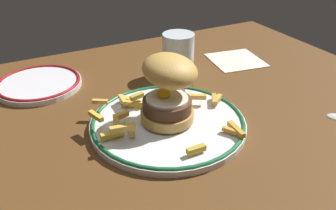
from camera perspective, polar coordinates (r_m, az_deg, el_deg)
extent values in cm
cube|color=#553417|center=(65.64, -3.96, -6.37)|extent=(123.81, 92.37, 4.00)
cylinder|color=silver|center=(66.59, 0.00, -2.98)|extent=(28.77, 28.77, 1.20)
torus|color=#196033|center=(66.26, 0.00, -2.55)|extent=(28.37, 28.37, 0.80)
cylinder|color=#C69246|center=(65.62, -0.13, -1.56)|extent=(9.77, 9.77, 1.80)
cylinder|color=#4E321E|center=(64.59, -0.14, -0.03)|extent=(8.87, 8.87, 2.27)
cylinder|color=white|center=(63.91, -0.14, 1.05)|extent=(7.57, 7.57, 0.50)
ellipsoid|color=yellow|center=(64.06, -0.71, 1.80)|extent=(2.60, 2.60, 1.40)
ellipsoid|color=tan|center=(63.21, 0.32, 5.50)|extent=(14.61, 14.61, 6.86)
cube|color=gold|center=(72.26, 7.82, 0.90)|extent=(3.29, 2.69, 0.90)
cube|color=gold|center=(70.46, -7.54, 0.77)|extent=(0.93, 3.44, 0.77)
cube|color=gold|center=(59.69, -7.18, -3.66)|extent=(4.45, 1.67, 0.96)
cube|color=#E8AF50|center=(71.86, -6.42, 0.85)|extent=(2.66, 3.42, 0.97)
cube|color=gold|center=(61.61, -8.78, -4.74)|extent=(4.09, 1.14, 0.98)
cube|color=gold|center=(72.18, 7.39, 0.90)|extent=(2.63, 3.63, 0.91)
cube|color=gold|center=(57.85, 4.50, -7.04)|extent=(3.29, 1.00, 0.96)
cube|color=gold|center=(62.55, -8.26, -3.16)|extent=(2.21, 3.91, 0.90)
cube|color=gold|center=(70.86, 4.42, 1.32)|extent=(4.04, 2.73, 0.90)
cube|color=gold|center=(65.02, -7.48, -1.63)|extent=(3.05, 1.57, 0.95)
cube|color=gold|center=(75.52, 3.66, 3.87)|extent=(2.90, 4.25, 0.83)
cube|color=gold|center=(63.10, 10.13, -4.10)|extent=(2.41, 3.39, 0.72)
cube|color=gold|center=(70.42, -5.67, 0.25)|extent=(4.02, 3.06, 0.97)
cube|color=gold|center=(69.29, -4.96, 1.35)|extent=(3.00, 1.53, 0.87)
cube|color=gold|center=(63.51, 10.78, -3.81)|extent=(1.30, 4.62, 0.92)
cube|color=gold|center=(64.25, -11.38, -1.72)|extent=(1.82, 3.69, 0.84)
cube|color=gold|center=(69.08, -10.73, 0.55)|extent=(2.94, 2.20, 0.76)
cube|color=#E4B94B|center=(63.12, -6.13, -3.69)|extent=(1.52, 4.68, 0.83)
cylinder|color=silver|center=(84.98, 1.63, 7.99)|extent=(7.43, 7.43, 10.08)
cylinder|color=silver|center=(85.87, 1.61, 6.56)|extent=(6.83, 6.83, 5.48)
cylinder|color=silver|center=(85.71, -19.81, 3.08)|extent=(18.78, 18.78, 1.20)
torus|color=maroon|center=(85.46, -19.88, 3.44)|extent=(18.38, 18.38, 0.80)
cube|color=silver|center=(96.29, 10.74, 7.07)|extent=(14.62, 14.67, 0.40)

